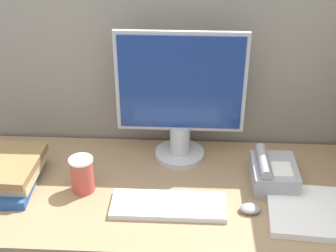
% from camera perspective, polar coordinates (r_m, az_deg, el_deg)
% --- Properties ---
extents(cubicle_panel_rear, '(1.83, 0.04, 1.55)m').
position_cam_1_polar(cubicle_panel_rear, '(1.95, -0.59, -1.21)').
color(cubicle_panel_rear, gray).
rests_on(cubicle_panel_rear, ground_plane).
extents(monitor, '(0.47, 0.19, 0.50)m').
position_cam_1_polar(monitor, '(1.70, 1.52, 3.22)').
color(monitor, '#B7B7BC').
rests_on(monitor, desk).
extents(keyboard, '(0.38, 0.14, 0.02)m').
position_cam_1_polar(keyboard, '(1.56, 0.07, -9.67)').
color(keyboard, silver).
rests_on(keyboard, desk).
extents(mouse, '(0.07, 0.05, 0.03)m').
position_cam_1_polar(mouse, '(1.57, 9.98, -9.89)').
color(mouse, gray).
rests_on(mouse, desk).
extents(coffee_cup, '(0.08, 0.08, 0.13)m').
position_cam_1_polar(coffee_cup, '(1.63, -10.41, -5.85)').
color(coffee_cup, '#BF4C3F').
rests_on(coffee_cup, desk).
extents(book_stack, '(0.24, 0.31, 0.09)m').
position_cam_1_polar(book_stack, '(1.74, -18.76, -5.28)').
color(book_stack, '#264C8C').
rests_on(book_stack, desk).
extents(desk_telephone, '(0.15, 0.19, 0.11)m').
position_cam_1_polar(desk_telephone, '(1.69, 12.66, -5.64)').
color(desk_telephone, '#99999E').
rests_on(desk_telephone, desk).
extents(paper_pile, '(0.26, 0.27, 0.02)m').
position_cam_1_polar(paper_pile, '(1.60, 16.44, -9.93)').
color(paper_pile, white).
rests_on(paper_pile, desk).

